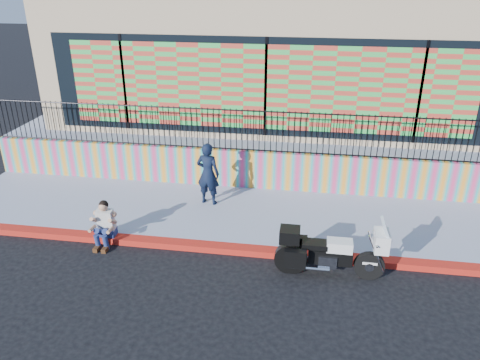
# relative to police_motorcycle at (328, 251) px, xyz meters

# --- Properties ---
(ground) EXTENTS (90.00, 90.00, 0.00)m
(ground) POSITION_rel_police_motorcycle_xyz_m (-1.85, 0.56, -0.58)
(ground) COLOR black
(ground) RESTS_ON ground
(red_curb) EXTENTS (16.00, 0.30, 0.15)m
(red_curb) POSITION_rel_police_motorcycle_xyz_m (-1.85, 0.56, -0.51)
(red_curb) COLOR #B70D1B
(red_curb) RESTS_ON ground
(sidewalk) EXTENTS (16.00, 3.00, 0.15)m
(sidewalk) POSITION_rel_police_motorcycle_xyz_m (-1.85, 2.21, -0.51)
(sidewalk) COLOR #969EB4
(sidewalk) RESTS_ON ground
(mural_wall) EXTENTS (16.00, 0.20, 1.10)m
(mural_wall) POSITION_rel_police_motorcycle_xyz_m (-1.85, 3.81, 0.12)
(mural_wall) COLOR #E33B75
(mural_wall) RESTS_ON sidewalk
(metal_fence) EXTENTS (15.80, 0.04, 1.20)m
(metal_fence) POSITION_rel_police_motorcycle_xyz_m (-1.85, 3.81, 1.27)
(metal_fence) COLOR black
(metal_fence) RESTS_ON mural_wall
(elevated_platform) EXTENTS (16.00, 10.00, 1.25)m
(elevated_platform) POSITION_rel_police_motorcycle_xyz_m (-1.85, 8.91, 0.04)
(elevated_platform) COLOR #969EB4
(elevated_platform) RESTS_ON ground
(storefront_building) EXTENTS (14.00, 8.06, 4.00)m
(storefront_building) POSITION_rel_police_motorcycle_xyz_m (-1.85, 8.69, 2.66)
(storefront_building) COLOR tan
(storefront_building) RESTS_ON elevated_platform
(police_motorcycle) EXTENTS (2.24, 0.74, 1.40)m
(police_motorcycle) POSITION_rel_police_motorcycle_xyz_m (0.00, 0.00, 0.00)
(police_motorcycle) COLOR black
(police_motorcycle) RESTS_ON ground
(police_officer) EXTENTS (0.68, 0.50, 1.70)m
(police_officer) POSITION_rel_police_motorcycle_xyz_m (-3.12, 2.61, 0.42)
(police_officer) COLOR black
(police_officer) RESTS_ON sidewalk
(seated_man) EXTENTS (0.54, 0.71, 1.06)m
(seated_man) POSITION_rel_police_motorcycle_xyz_m (-5.11, 0.39, -0.13)
(seated_man) COLOR navy
(seated_man) RESTS_ON ground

